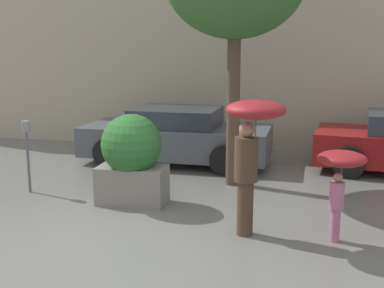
# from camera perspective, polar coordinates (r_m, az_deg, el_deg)

# --- Properties ---
(ground_plane) EXTENTS (40.00, 40.00, 0.00)m
(ground_plane) POSITION_cam_1_polar(r_m,az_deg,el_deg) (6.97, -9.23, -10.80)
(ground_plane) COLOR slate
(building_facade) EXTENTS (18.00, 0.30, 6.00)m
(building_facade) POSITION_cam_1_polar(r_m,az_deg,el_deg) (12.73, 1.25, 13.13)
(building_facade) COLOR #B7A88E
(building_facade) RESTS_ON ground
(planter_box) EXTENTS (1.15, 1.02, 1.54)m
(planter_box) POSITION_cam_1_polar(r_m,az_deg,el_deg) (8.12, -7.16, -1.51)
(planter_box) COLOR gray
(planter_box) RESTS_ON ground
(person_adult) EXTENTS (0.81, 0.81, 1.93)m
(person_adult) POSITION_cam_1_polar(r_m,az_deg,el_deg) (6.56, 7.09, 0.84)
(person_adult) COLOR #473323
(person_adult) RESTS_ON ground
(person_child) EXTENTS (0.65, 0.65, 1.25)m
(person_child) POSITION_cam_1_polar(r_m,az_deg,el_deg) (6.77, 17.22, -2.83)
(person_child) COLOR #B76684
(person_child) RESTS_ON ground
(parked_car_near) EXTENTS (4.29, 2.13, 1.26)m
(parked_car_near) POSITION_cam_1_polar(r_m,az_deg,el_deg) (11.05, -1.83, 0.90)
(parked_car_near) COLOR #4C5156
(parked_car_near) RESTS_ON ground
(parking_meter) EXTENTS (0.14, 0.14, 1.32)m
(parking_meter) POSITION_cam_1_polar(r_m,az_deg,el_deg) (9.16, -18.99, 0.27)
(parking_meter) COLOR #595B60
(parking_meter) RESTS_ON ground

